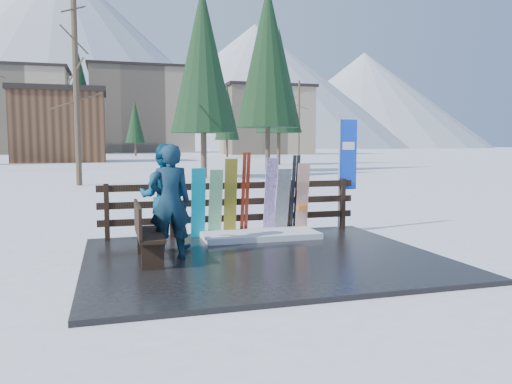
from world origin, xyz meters
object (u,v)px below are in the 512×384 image
object	(u,v)px
rental_flag	(346,159)
bench	(145,231)
snowboard_1	(215,203)
snowboard_0	(198,203)
snowboard_2	(230,198)
person_back	(165,197)
snowboard_4	(282,201)
person_front	(170,202)
snowboard_3	(271,196)
snowboard_5	(302,198)

from	to	relation	value
rental_flag	bench	bearing A→B (deg)	-155.73
snowboard_1	snowboard_0	bearing A→B (deg)	180.00
snowboard_0	rental_flag	xyz separation A→B (m)	(3.47, 0.27, 0.88)
snowboard_2	person_back	xyz separation A→B (m)	(-1.47, -0.97, 0.15)
snowboard_2	rental_flag	bearing A→B (deg)	5.52
bench	snowboard_0	world-z (taller)	snowboard_0
bench	snowboard_2	distance (m)	2.66
snowboard_4	rental_flag	distance (m)	1.89
bench	person_back	xyz separation A→B (m)	(0.42, 0.87, 0.46)
snowboard_2	person_front	distance (m)	2.27
bench	snowboard_3	xyz separation A→B (m)	(2.77, 1.84, 0.31)
snowboard_5	rental_flag	world-z (taller)	rental_flag
snowboard_1	snowboard_4	world-z (taller)	snowboard_1
snowboard_0	person_back	xyz separation A→B (m)	(-0.79, -0.97, 0.24)
snowboard_3	snowboard_4	world-z (taller)	snowboard_3
snowboard_3	person_back	world-z (taller)	person_back
rental_flag	person_front	distance (m)	4.74
rental_flag	snowboard_5	bearing A→B (deg)	-167.02
snowboard_3	snowboard_5	world-z (taller)	snowboard_3
snowboard_0	rental_flag	world-z (taller)	rental_flag
snowboard_1	person_back	size ratio (longest dim) A/B	0.75
bench	rental_flag	world-z (taller)	rental_flag
snowboard_5	rental_flag	xyz separation A→B (m)	(1.17, 0.27, 0.84)
snowboard_4	snowboard_5	size ratio (longest dim) A/B	0.94
snowboard_5	snowboard_4	bearing A→B (deg)	180.00
person_front	snowboard_3	bearing A→B (deg)	-146.05
person_back	rental_flag	bearing A→B (deg)	-145.23
snowboard_2	snowboard_3	size ratio (longest dim) A/B	0.99
snowboard_4	person_back	xyz separation A→B (m)	(-2.62, -0.97, 0.26)
snowboard_5	person_front	bearing A→B (deg)	-150.69
person_back	snowboard_1	bearing A→B (deg)	-121.22
snowboard_3	snowboard_4	size ratio (longest dim) A/B	1.16
snowboard_5	rental_flag	bearing A→B (deg)	12.98
snowboard_4	person_front	distance (m)	3.14
rental_flag	person_front	world-z (taller)	rental_flag
snowboard_2	snowboard_3	distance (m)	0.88
rental_flag	person_back	bearing A→B (deg)	-163.77
snowboard_3	rental_flag	bearing A→B (deg)	8.05
person_back	person_front	bearing A→B (deg)	109.29
snowboard_1	person_front	distance (m)	2.09
snowboard_2	snowboard_5	size ratio (longest dim) A/B	1.08
snowboard_0	rental_flag	size ratio (longest dim) A/B	0.56
snowboard_4	snowboard_0	bearing A→B (deg)	180.00
bench	snowboard_0	size ratio (longest dim) A/B	1.03
rental_flag	person_front	bearing A→B (deg)	-154.81
bench	person_front	xyz separation A→B (m)	(0.43, 0.11, 0.45)
bench	person_back	size ratio (longest dim) A/B	0.77
snowboard_4	bench	bearing A→B (deg)	-148.84
snowboard_2	person_front	size ratio (longest dim) A/B	0.85
snowboard_3	rental_flag	size ratio (longest dim) A/B	0.64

